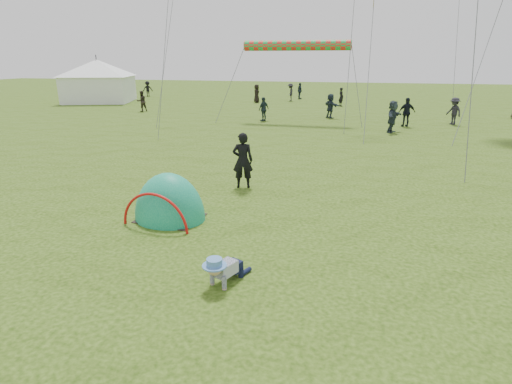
% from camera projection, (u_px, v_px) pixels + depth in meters
% --- Properties ---
extents(ground, '(140.00, 140.00, 0.00)m').
position_uv_depth(ground, '(198.00, 260.00, 8.37)').
color(ground, '#1B3306').
extents(crawling_toddler, '(0.84, 0.97, 0.62)m').
position_uv_depth(crawling_toddler, '(223.00, 269.00, 7.38)').
color(crawling_toddler, black).
rests_on(crawling_toddler, ground).
extents(popup_tent, '(2.06, 1.76, 2.47)m').
position_uv_depth(popup_tent, '(170.00, 218.00, 10.53)').
color(popup_tent, '#067C60').
rests_on(popup_tent, ground).
extents(standing_adult, '(0.74, 0.58, 1.81)m').
position_uv_depth(standing_adult, '(243.00, 160.00, 12.82)').
color(standing_adult, black).
rests_on(standing_adult, ground).
extents(event_marquee, '(7.88, 7.88, 4.26)m').
position_uv_depth(event_marquee, '(99.00, 79.00, 38.80)').
color(event_marquee, white).
rests_on(event_marquee, ground).
extents(crowd_person_0, '(0.39, 0.60, 1.62)m').
position_uv_depth(crowd_person_0, '(112.00, 92.00, 40.69)').
color(crowd_person_0, black).
rests_on(crowd_person_0, ground).
extents(crowd_person_2, '(0.79, 1.01, 1.60)m').
position_uv_depth(crowd_person_2, '(264.00, 109.00, 26.87)').
color(crowd_person_2, '#203035').
rests_on(crowd_person_2, ground).
extents(crowd_person_3, '(0.82, 1.20, 1.72)m').
position_uv_depth(crowd_person_3, '(290.00, 92.00, 39.79)').
color(crowd_person_3, black).
rests_on(crowd_person_3, ground).
extents(crowd_person_4, '(0.76, 0.95, 1.70)m').
position_uv_depth(crowd_person_4, '(257.00, 94.00, 38.46)').
color(crowd_person_4, black).
rests_on(crowd_person_4, ground).
extents(crowd_person_5, '(1.13, 1.74, 1.80)m').
position_uv_depth(crowd_person_5, '(392.00, 117.00, 22.63)').
color(crowd_person_5, '#29343D').
rests_on(crowd_person_5, ground).
extents(crowd_person_8, '(1.11, 0.70, 1.77)m').
position_uv_depth(crowd_person_8, '(407.00, 112.00, 24.57)').
color(crowd_person_8, black).
rests_on(crowd_person_8, ground).
extents(crowd_person_9, '(1.13, 1.26, 1.70)m').
position_uv_depth(crowd_person_9, '(454.00, 111.00, 25.44)').
color(crowd_person_9, black).
rests_on(crowd_person_9, ground).
extents(crowd_person_11, '(1.38, 1.54, 1.69)m').
position_uv_depth(crowd_person_11, '(330.00, 106.00, 28.32)').
color(crowd_person_11, '#222D3A').
rests_on(crowd_person_11, ground).
extents(crowd_person_12, '(0.62, 0.70, 1.61)m').
position_uv_depth(crowd_person_12, '(341.00, 97.00, 35.58)').
color(crowd_person_12, black).
rests_on(crowd_person_12, ground).
extents(crowd_person_13, '(0.97, 0.99, 1.61)m').
position_uv_depth(crowd_person_13, '(142.00, 101.00, 31.84)').
color(crowd_person_13, '#2A231D').
rests_on(crowd_person_13, ground).
extents(crowd_person_14, '(0.83, 1.03, 1.64)m').
position_uv_depth(crowd_person_14, '(300.00, 91.00, 41.98)').
color(crowd_person_14, '#1F2A37').
rests_on(crowd_person_14, ground).
extents(crowd_person_15, '(1.24, 1.10, 1.67)m').
position_uv_depth(crowd_person_15, '(148.00, 89.00, 44.84)').
color(crowd_person_15, black).
rests_on(crowd_person_15, ground).
extents(rainbow_tube_kite, '(6.88, 0.64, 0.64)m').
position_uv_depth(rainbow_tube_kite, '(297.00, 45.00, 25.49)').
color(rainbow_tube_kite, red).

